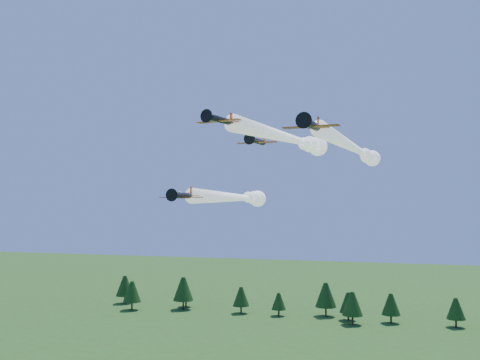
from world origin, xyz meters
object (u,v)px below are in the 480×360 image
(plane_lead, at_px, (291,139))
(plane_slot, at_px, (257,141))
(plane_right, at_px, (355,148))
(plane_left, at_px, (237,198))

(plane_lead, bearing_deg, plane_slot, -114.43)
(plane_right, distance_m, plane_slot, 25.60)
(plane_lead, height_order, plane_right, plane_lead)
(plane_lead, relative_size, plane_slot, 5.54)
(plane_slot, bearing_deg, plane_right, 63.70)
(plane_right, bearing_deg, plane_left, -167.67)
(plane_right, height_order, plane_slot, plane_right)
(plane_left, height_order, plane_slot, plane_slot)
(plane_left, bearing_deg, plane_right, 9.28)
(plane_lead, height_order, plane_left, plane_lead)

